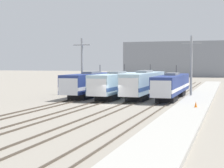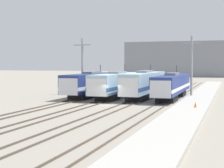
{
  "view_description": "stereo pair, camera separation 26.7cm",
  "coord_description": "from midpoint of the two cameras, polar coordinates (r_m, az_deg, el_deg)",
  "views": [
    {
      "loc": [
        14.69,
        -45.86,
        5.33
      ],
      "look_at": [
        -0.91,
        3.59,
        2.46
      ],
      "focal_mm": 60.0,
      "sensor_mm": 36.0,
      "label": 1
    },
    {
      "loc": [
        14.94,
        -45.78,
        5.33
      ],
      "look_at": [
        -0.91,
        3.59,
        2.46
      ],
      "focal_mm": 60.0,
      "sensor_mm": 36.0,
      "label": 2
    }
  ],
  "objects": [
    {
      "name": "platform",
      "position": [
        46.31,
        12.02,
        -3.28
      ],
      "size": [
        4.0,
        120.0,
        0.37
      ],
      "color": "#A8A59E",
      "rests_on": "ground_plane"
    },
    {
      "name": "ground_plane",
      "position": [
        48.45,
        -0.41,
        -3.15
      ],
      "size": [
        400.0,
        400.0,
        0.0
      ],
      "primitive_type": "plane",
      "color": "gray"
    },
    {
      "name": "catenary_tower_right",
      "position": [
        59.06,
        11.86,
        2.78
      ],
      "size": [
        3.05,
        0.36,
        9.58
      ],
      "color": "gray",
      "rests_on": "ground_plane"
    },
    {
      "name": "catenary_tower_left",
      "position": [
        63.49,
        -4.71,
        2.86
      ],
      "size": [
        3.05,
        0.36,
        9.58
      ],
      "color": "gray",
      "rests_on": "ground_plane"
    },
    {
      "name": "rail_pair_far_left",
      "position": [
        50.77,
        -7.33,
        -2.8
      ],
      "size": [
        1.51,
        120.0,
        0.15
      ],
      "color": "#4C4238",
      "rests_on": "ground_plane"
    },
    {
      "name": "rail_pair_far_right",
      "position": [
        46.88,
        7.08,
        -3.29
      ],
      "size": [
        1.51,
        120.0,
        0.15
      ],
      "color": "#4C4238",
      "rests_on": "ground_plane"
    },
    {
      "name": "locomotive_center_right",
      "position": [
        57.44,
        4.73,
        0.02
      ],
      "size": [
        2.93,
        19.6,
        5.18
      ],
      "color": "#232326",
      "rests_on": "ground_plane"
    },
    {
      "name": "locomotive_far_right",
      "position": [
        56.62,
        8.94,
        -0.22
      ],
      "size": [
        2.97,
        19.99,
        5.06
      ],
      "color": "black",
      "rests_on": "ground_plane"
    },
    {
      "name": "depot_building",
      "position": [
        154.06,
        10.16,
        3.71
      ],
      "size": [
        43.14,
        14.84,
        13.88
      ],
      "color": "gray",
      "rests_on": "ground_plane"
    },
    {
      "name": "rail_pair_center_right",
      "position": [
        47.83,
        2.03,
        -3.14
      ],
      "size": [
        1.51,
        120.0,
        0.15
      ],
      "color": "#4C4238",
      "rests_on": "ground_plane"
    },
    {
      "name": "locomotive_far_left",
      "position": [
        59.49,
        -3.44,
        0.04
      ],
      "size": [
        3.12,
        18.48,
        5.09
      ],
      "color": "black",
      "rests_on": "ground_plane"
    },
    {
      "name": "traffic_cone",
      "position": [
        43.25,
        12.48,
        -3.06
      ],
      "size": [
        0.32,
        0.32,
        0.65
      ],
      "color": "orange",
      "rests_on": "platform"
    },
    {
      "name": "locomotive_center_left",
      "position": [
        58.1,
        0.51,
        -0.01
      ],
      "size": [
        3.07,
        19.4,
        5.18
      ],
      "color": "#232326",
      "rests_on": "ground_plane"
    },
    {
      "name": "rail_pair_center_left",
      "position": [
        49.14,
        -2.79,
        -2.97
      ],
      "size": [
        1.51,
        120.0,
        0.15
      ],
      "color": "#4C4238",
      "rests_on": "ground_plane"
    }
  ]
}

